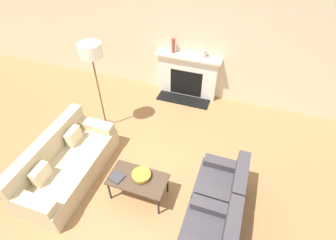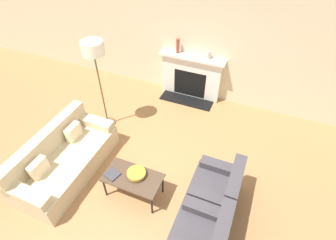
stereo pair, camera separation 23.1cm
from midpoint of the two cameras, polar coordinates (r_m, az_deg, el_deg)
name	(u,v)px [view 2 (the right image)]	position (r m, az deg, el deg)	size (l,w,h in m)	color
ground_plane	(140,195)	(4.61, -4.63, -15.95)	(18.00, 18.00, 0.00)	#A87547
wall_back	(202,38)	(5.95, 8.64, 17.27)	(18.00, 0.06, 2.90)	beige
fireplace	(191,77)	(6.30, 6.10, 9.31)	(1.52, 0.59, 1.06)	silver
couch	(64,159)	(4.96, -20.40, -8.06)	(0.89, 1.95, 0.81)	#CCB78E
armchair_near	(202,236)	(3.98, 9.15, -23.80)	(0.73, 0.80, 0.80)	#423D42
armchair_far	(217,189)	(4.39, 12.14, -14.44)	(0.73, 0.80, 0.80)	#423D42
coffee_table	(133,179)	(4.29, -6.11, -12.59)	(0.93, 0.50, 0.45)	#4C3828
bowl	(136,173)	(4.24, -5.33, -11.55)	(0.30, 0.30, 0.08)	#BC8E2D
book	(112,174)	(4.32, -10.52, -11.57)	(0.26, 0.25, 0.02)	#38383D
floor_lamp	(94,56)	(4.94, -14.45, 13.32)	(0.41, 0.41, 1.90)	brown
mantel_vase_left	(178,46)	(6.06, 3.26, 15.78)	(0.08, 0.08, 0.33)	brown
mantel_vase_center_left	(208,55)	(5.92, 9.89, 13.75)	(0.10, 0.10, 0.18)	beige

